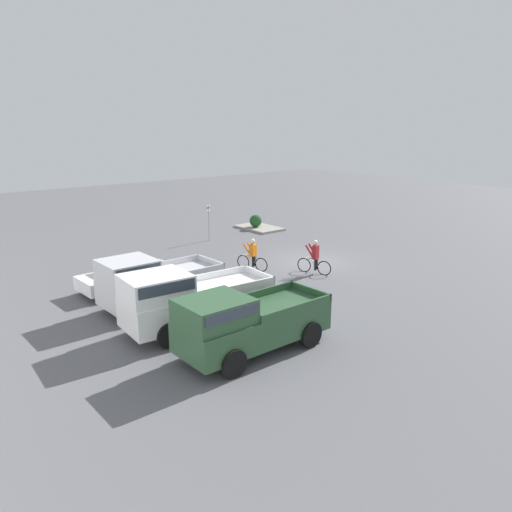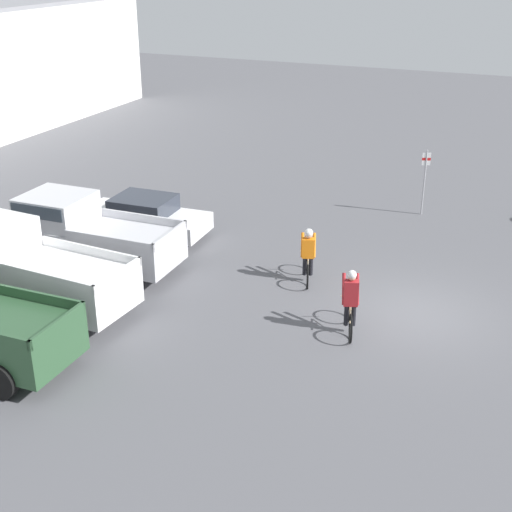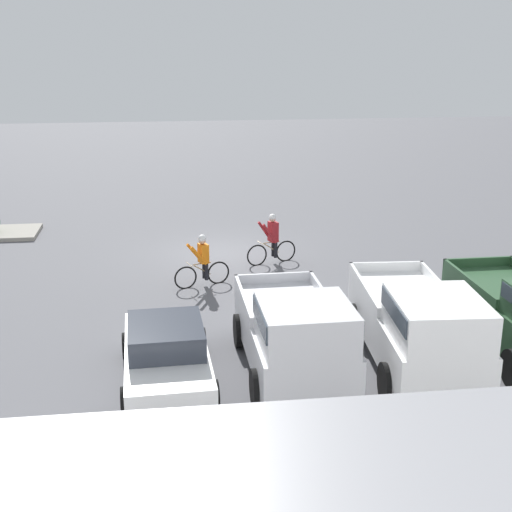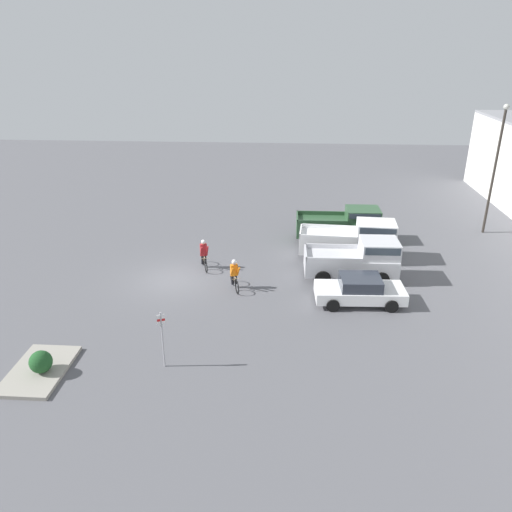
{
  "view_description": "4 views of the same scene",
  "coord_description": "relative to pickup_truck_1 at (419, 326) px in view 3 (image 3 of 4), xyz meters",
  "views": [
    {
      "loc": [
        -18.03,
        18.53,
        7.17
      ],
      "look_at": [
        -0.67,
        4.33,
        1.2
      ],
      "focal_mm": 35.0,
      "sensor_mm": 36.0,
      "label": 1
    },
    {
      "loc": [
        -17.18,
        -2.66,
        9.08
      ],
      "look_at": [
        -0.67,
        4.33,
        1.2
      ],
      "focal_mm": 50.0,
      "sensor_mm": 36.0,
      "label": 2
    },
    {
      "loc": [
        1.82,
        23.87,
        7.35
      ],
      "look_at": [
        -0.67,
        4.33,
        1.2
      ],
      "focal_mm": 50.0,
      "sensor_mm": 36.0,
      "label": 3
    },
    {
      "loc": [
        23.68,
        5.95,
        11.63
      ],
      "look_at": [
        -0.67,
        4.33,
        1.2
      ],
      "focal_mm": 35.0,
      "sensor_mm": 36.0,
      "label": 4
    }
  ],
  "objects": [
    {
      "name": "ground_plane",
      "position": [
        3.6,
        -9.87,
        -1.18
      ],
      "size": [
        80.0,
        80.0,
        0.0
      ],
      "primitive_type": "plane",
      "color": "#56565B"
    },
    {
      "name": "pickup_truck_1",
      "position": [
        0.0,
        0.0,
        0.0
      ],
      "size": [
        2.44,
        5.55,
        2.26
      ],
      "color": "white",
      "rests_on": "ground_plane"
    },
    {
      "name": "pickup_truck_2",
      "position": [
        2.76,
        -0.08,
        -0.05
      ],
      "size": [
        2.29,
        4.89,
        2.17
      ],
      "color": "silver",
      "rests_on": "ground_plane"
    },
    {
      "name": "sedan_0",
      "position": [
        5.57,
        -0.35,
        -0.49
      ],
      "size": [
        2.1,
        4.34,
        1.38
      ],
      "color": "white",
      "rests_on": "ground_plane"
    },
    {
      "name": "cyclist_0",
      "position": [
        4.44,
        -6.55,
        -0.36
      ],
      "size": [
        1.72,
        0.67,
        1.64
      ],
      "color": "black",
      "rests_on": "ground_plane"
    },
    {
      "name": "cyclist_1",
      "position": [
        2.01,
        -8.51,
        -0.34
      ],
      "size": [
        1.74,
        0.68,
        1.72
      ],
      "color": "black",
      "rests_on": "ground_plane"
    }
  ]
}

